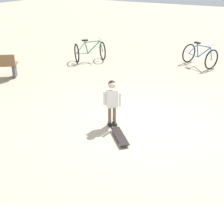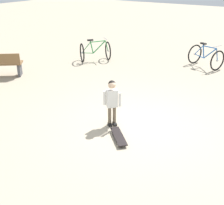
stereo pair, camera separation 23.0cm
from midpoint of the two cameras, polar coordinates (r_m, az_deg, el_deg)
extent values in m
plane|color=tan|center=(6.68, 7.11, -4.15)|extent=(50.00, 50.00, 0.00)
cylinder|color=brown|center=(6.49, 1.49, -2.45)|extent=(0.08, 0.08, 0.42)
cube|color=black|center=(6.57, 1.53, -4.24)|extent=(0.16, 0.16, 0.05)
cylinder|color=brown|center=(6.47, 0.55, -2.55)|extent=(0.08, 0.08, 0.42)
cube|color=black|center=(6.55, 0.60, -4.34)|extent=(0.16, 0.16, 0.05)
cube|color=white|center=(6.31, 1.05, 0.82)|extent=(0.27, 0.27, 0.40)
cylinder|color=white|center=(6.25, 2.64, 0.58)|extent=(0.06, 0.06, 0.32)
cylinder|color=white|center=(6.33, -0.45, 0.91)|extent=(0.06, 0.06, 0.32)
sphere|color=beige|center=(6.19, 1.07, 3.49)|extent=(0.17, 0.17, 0.17)
sphere|color=black|center=(6.19, 1.05, 3.65)|extent=(0.16, 0.16, 0.16)
cube|color=black|center=(6.04, 2.42, -6.64)|extent=(0.68, 0.66, 0.02)
cube|color=#B7B7BC|center=(5.83, 3.11, -8.08)|extent=(0.10, 0.10, 0.02)
cube|color=#B7B7BC|center=(6.26, 1.77, -5.53)|extent=(0.10, 0.10, 0.02)
cylinder|color=beige|center=(5.86, 3.82, -8.17)|extent=(0.06, 0.06, 0.06)
cylinder|color=beige|center=(5.82, 2.38, -8.36)|extent=(0.06, 0.06, 0.06)
cylinder|color=beige|center=(6.29, 2.43, -5.63)|extent=(0.06, 0.06, 0.06)
cylinder|color=beige|center=(6.26, 1.10, -5.79)|extent=(0.06, 0.06, 0.06)
torus|color=black|center=(10.76, 20.64, 7.74)|extent=(0.33, 0.67, 0.71)
torus|color=black|center=(11.37, 16.59, 9.14)|extent=(0.33, 0.67, 0.71)
cylinder|color=#B7B7BC|center=(10.76, 20.64, 7.74)|extent=(0.08, 0.08, 0.06)
cylinder|color=#B7B7BC|center=(11.37, 16.59, 9.14)|extent=(0.08, 0.08, 0.06)
cylinder|color=#2D6BB7|center=(10.92, 19.35, 9.11)|extent=(0.49, 0.25, 0.48)
cylinder|color=#2D6BB7|center=(10.90, 19.30, 10.27)|extent=(0.56, 0.27, 0.06)
cylinder|color=#2D6BB7|center=(11.09, 18.17, 9.56)|extent=(0.14, 0.09, 0.48)
cylinder|color=#2D6BB7|center=(11.24, 17.39, 8.74)|extent=(0.41, 0.20, 0.08)
cylinder|color=#2D6BB7|center=(11.22, 17.34, 9.86)|extent=(0.33, 0.17, 0.40)
cylinder|color=#2D6BB7|center=(10.74, 20.59, 8.83)|extent=(0.13, 0.08, 0.41)
cube|color=black|center=(11.06, 18.16, 10.99)|extent=(0.24, 0.18, 0.05)
cylinder|color=#B7B7BC|center=(10.70, 20.60, 10.34)|extent=(0.21, 0.43, 0.02)
torus|color=black|center=(11.37, -0.21, 10.16)|extent=(0.58, 0.49, 0.71)
torus|color=black|center=(11.14, -5.32, 9.74)|extent=(0.58, 0.49, 0.71)
cylinder|color=#B7B7BC|center=(11.37, -0.21, 10.16)|extent=(0.08, 0.08, 0.06)
cylinder|color=#B7B7BC|center=(11.14, -5.32, 9.74)|extent=(0.08, 0.08, 0.06)
cylinder|color=green|center=(11.24, -1.93, 10.89)|extent=(0.36, 0.42, 0.48)
cylinder|color=green|center=(11.18, -2.20, 11.94)|extent=(0.41, 0.48, 0.06)
cylinder|color=green|center=(11.17, -3.42, 10.82)|extent=(0.12, 0.13, 0.48)
cylinder|color=green|center=(11.18, -4.22, 9.71)|extent=(0.30, 0.35, 0.08)
cylinder|color=green|center=(11.12, -4.51, 10.76)|extent=(0.25, 0.29, 0.40)
cylinder|color=green|center=(11.31, -0.46, 11.12)|extent=(0.11, 0.12, 0.41)
cube|color=black|center=(11.10, -3.71, 12.18)|extent=(0.22, 0.23, 0.05)
cylinder|color=#B7B7BC|center=(11.24, -0.71, 12.49)|extent=(0.37, 0.31, 0.02)
cube|color=#4C4C51|center=(10.06, -17.11, 6.17)|extent=(0.28, 0.33, 0.39)
camera|label=1|loc=(0.12, -88.96, 0.48)|focal=46.36mm
camera|label=2|loc=(0.12, 91.04, -0.48)|focal=46.36mm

